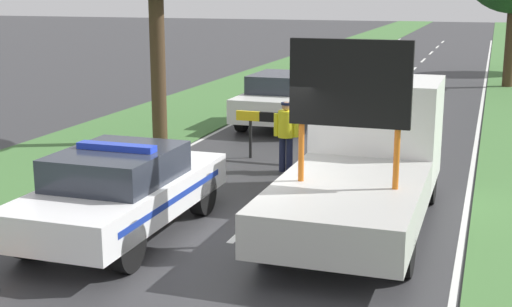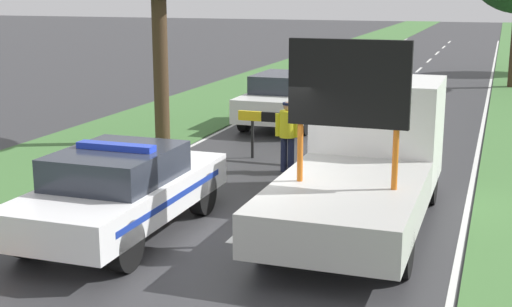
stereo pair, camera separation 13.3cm
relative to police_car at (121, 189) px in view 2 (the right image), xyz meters
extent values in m
plane|color=#333335|center=(1.79, 0.63, -0.76)|extent=(160.00, 160.00, 0.00)
cube|color=silver|center=(1.79, 1.32, -0.76)|extent=(0.12, 2.32, 0.01)
cube|color=silver|center=(1.79, 6.30, -0.76)|extent=(0.12, 2.32, 0.01)
cube|color=silver|center=(1.79, 11.29, -0.76)|extent=(0.12, 2.32, 0.01)
cube|color=silver|center=(1.79, 16.27, -0.76)|extent=(0.12, 2.32, 0.01)
cube|color=silver|center=(1.79, 21.25, -0.76)|extent=(0.12, 2.32, 0.01)
cube|color=silver|center=(1.79, 26.23, -0.76)|extent=(0.12, 2.32, 0.01)
cube|color=silver|center=(1.79, 31.22, -0.76)|extent=(0.12, 2.32, 0.01)
cube|color=silver|center=(1.79, 36.20, -0.76)|extent=(0.12, 2.32, 0.01)
cube|color=silver|center=(1.79, 41.18, -0.76)|extent=(0.12, 2.32, 0.01)
cube|color=silver|center=(1.79, 46.16, -0.76)|extent=(0.12, 2.32, 0.01)
cube|color=silver|center=(-1.69, 17.03, -0.76)|extent=(0.10, 63.64, 0.01)
cube|color=silver|center=(5.27, 17.03, -0.76)|extent=(0.10, 63.64, 0.01)
cube|color=#427038|center=(-3.85, 20.63, -0.75)|extent=(4.12, 120.00, 0.03)
cube|color=white|center=(0.00, 0.02, -0.11)|extent=(1.87, 4.48, 0.55)
cube|color=#282D38|center=(0.00, -0.11, 0.43)|extent=(1.64, 2.06, 0.51)
cylinder|color=black|center=(-0.81, 1.41, -0.38)|extent=(0.24, 0.76, 0.76)
cylinder|color=black|center=(0.81, 1.41, -0.38)|extent=(0.24, 0.76, 0.76)
cylinder|color=black|center=(-0.81, -1.37, -0.38)|extent=(0.24, 0.76, 0.76)
cylinder|color=black|center=(0.81, -1.37, -0.38)|extent=(0.24, 0.76, 0.76)
cube|color=#1E38C6|center=(0.00, -0.11, 0.73)|extent=(1.31, 0.24, 0.10)
cube|color=#193399|center=(0.00, 0.02, -0.08)|extent=(1.88, 3.68, 0.10)
cube|color=black|center=(0.00, 2.30, -0.16)|extent=(1.03, 0.08, 0.33)
cube|color=white|center=(3.58, 3.39, 0.58)|extent=(2.21, 2.05, 1.90)
cube|color=#232833|center=(3.58, 4.40, 0.92)|extent=(1.88, 0.04, 0.83)
cube|color=#B2B2AD|center=(3.58, 0.47, -0.04)|extent=(2.21, 3.80, 0.64)
cylinder|color=#D16619|center=(2.86, 0.47, 0.72)|extent=(0.09, 0.09, 0.90)
cylinder|color=#D16619|center=(4.30, 0.47, 0.72)|extent=(0.09, 0.09, 0.90)
cube|color=black|center=(3.58, 0.47, 1.82)|extent=(1.80, 0.12, 1.28)
cylinder|color=black|center=(2.59, 3.39, -0.36)|extent=(0.24, 0.79, 0.79)
cylinder|color=black|center=(4.57, 3.39, -0.36)|extent=(0.24, 0.79, 0.79)
cylinder|color=black|center=(2.59, -0.29, -0.36)|extent=(0.24, 0.79, 0.79)
cylinder|color=black|center=(4.57, -0.29, -0.36)|extent=(0.24, 0.79, 0.79)
cylinder|color=black|center=(0.22, 5.79, -0.31)|extent=(0.07, 0.07, 0.90)
cylinder|color=black|center=(2.98, 5.79, -0.31)|extent=(0.07, 0.07, 0.90)
cube|color=yellow|center=(0.16, 5.79, 0.25)|extent=(0.58, 0.08, 0.23)
cube|color=black|center=(0.73, 5.79, 0.25)|extent=(0.58, 0.08, 0.23)
cube|color=yellow|center=(1.31, 5.79, 0.25)|extent=(0.58, 0.08, 0.23)
cube|color=black|center=(1.89, 5.79, 0.25)|extent=(0.58, 0.08, 0.23)
cube|color=yellow|center=(2.46, 5.79, 0.25)|extent=(0.58, 0.08, 0.23)
cube|color=black|center=(3.04, 5.79, 0.25)|extent=(0.58, 0.08, 0.23)
cylinder|color=#191E38|center=(1.29, 4.81, -0.37)|extent=(0.15, 0.15, 0.77)
cylinder|color=#191E38|center=(1.45, 4.81, -0.37)|extent=(0.15, 0.15, 0.77)
cylinder|color=yellow|center=(1.37, 4.81, 0.30)|extent=(0.35, 0.35, 0.58)
cylinder|color=yellow|center=(1.15, 4.81, 0.27)|extent=(0.12, 0.12, 0.49)
cylinder|color=yellow|center=(1.59, 4.81, 0.27)|extent=(0.12, 0.12, 0.49)
sphere|color=#A57A5B|center=(1.37, 4.81, 0.69)|extent=(0.20, 0.20, 0.20)
cylinder|color=#141933|center=(1.37, 4.81, 0.75)|extent=(0.23, 0.23, 0.05)
cylinder|color=#191E38|center=(2.33, 5.14, -0.32)|extent=(0.17, 0.17, 0.89)
cylinder|color=#191E38|center=(2.51, 5.14, -0.32)|extent=(0.17, 0.17, 0.89)
cylinder|color=#B2AD9E|center=(2.42, 5.14, 0.46)|extent=(0.41, 0.41, 0.67)
cylinder|color=#B2AD9E|center=(2.17, 5.14, 0.42)|extent=(0.13, 0.13, 0.57)
cylinder|color=#B2AD9E|center=(2.67, 5.14, 0.42)|extent=(0.13, 0.13, 0.57)
sphere|color=beige|center=(2.42, 5.14, 0.91)|extent=(0.23, 0.23, 0.23)
cube|color=black|center=(3.40, 6.74, -0.75)|extent=(0.36, 0.36, 0.03)
cone|color=orange|center=(3.40, 6.74, -0.50)|extent=(0.30, 0.30, 0.47)
cylinder|color=white|center=(3.40, 6.74, -0.47)|extent=(0.17, 0.17, 0.07)
cube|color=black|center=(-0.87, 3.51, -0.75)|extent=(0.43, 0.43, 0.03)
cone|color=orange|center=(-0.87, 3.51, -0.45)|extent=(0.36, 0.36, 0.56)
cylinder|color=white|center=(-0.87, 3.51, -0.42)|extent=(0.20, 0.20, 0.08)
cube|color=silver|center=(-0.21, 10.20, -0.08)|extent=(1.94, 4.59, 0.66)
cube|color=#282D38|center=(-0.21, 10.07, 0.50)|extent=(1.71, 2.11, 0.51)
cylinder|color=black|center=(-1.07, 11.63, -0.41)|extent=(0.24, 0.70, 0.70)
cylinder|color=black|center=(0.64, 11.63, -0.41)|extent=(0.24, 0.70, 0.70)
cylinder|color=black|center=(-1.07, 8.78, -0.41)|extent=(0.24, 0.70, 0.70)
cylinder|color=black|center=(0.64, 8.78, -0.41)|extent=(0.24, 0.70, 0.70)
cube|color=slate|center=(-0.12, 17.34, -0.04)|extent=(1.78, 4.66, 0.78)
cube|color=#282D38|center=(-0.12, 17.20, 0.64)|extent=(1.57, 2.14, 0.57)
cylinder|color=black|center=(-0.89, 18.79, -0.43)|extent=(0.24, 0.67, 0.67)
cylinder|color=black|center=(0.65, 18.79, -0.43)|extent=(0.24, 0.67, 0.67)
cylinder|color=black|center=(-0.89, 15.90, -0.43)|extent=(0.24, 0.67, 0.67)
cylinder|color=black|center=(0.65, 15.90, -0.43)|extent=(0.24, 0.67, 0.67)
cube|color=navy|center=(0.21, 24.03, -0.09)|extent=(1.92, 4.22, 0.70)
cube|color=#282D38|center=(0.21, 23.91, 0.50)|extent=(1.69, 1.94, 0.48)
cylinder|color=black|center=(-0.63, 25.34, -0.44)|extent=(0.24, 0.64, 0.64)
cylinder|color=black|center=(1.05, 25.34, -0.44)|extent=(0.24, 0.64, 0.64)
cylinder|color=black|center=(-0.63, 22.73, -0.44)|extent=(0.24, 0.64, 0.64)
cylinder|color=black|center=(1.05, 22.73, -0.44)|extent=(0.24, 0.64, 0.64)
cylinder|color=#42301E|center=(-2.50, 6.52, 1.33)|extent=(0.38, 0.38, 4.18)
camera|label=1|loc=(5.55, -9.81, 3.17)|focal=50.00mm
camera|label=2|loc=(5.68, -9.77, 3.17)|focal=50.00mm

